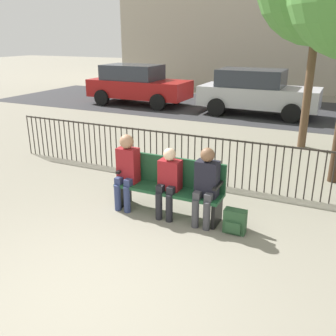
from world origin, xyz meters
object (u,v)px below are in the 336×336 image
Objects in this scene: parked_car_1 at (137,84)px; seated_person_1 at (169,179)px; park_bench at (170,184)px; backpack at (235,222)px; parked_car_2 at (256,91)px; seated_person_2 at (206,183)px; seated_person_0 at (127,167)px.

seated_person_1 is at bearing -57.57° from parked_car_1.
park_bench is 1.57× the size of seated_person_1.
backpack is 9.06m from parked_car_2.
backpack is at bearing -52.95° from parked_car_1.
parked_car_1 reaches higher than park_bench.
parked_car_2 is (-1.74, 8.86, 0.66)m from backpack.
backpack is at bearing -78.88° from parked_car_2.
seated_person_2 reaches higher than seated_person_1.
seated_person_2 is at bearing 170.17° from backpack.
seated_person_0 reaches higher than park_bench.
park_bench is at bearing -86.09° from parked_car_2.
parked_car_2 is (-0.63, 8.78, 0.21)m from seated_person_1.
seated_person_1 is at bearing -85.92° from parked_car_2.
seated_person_2 is at bearing 0.46° from seated_person_1.
backpack is (1.12, -0.08, -0.46)m from seated_person_1.
park_bench is 4.84× the size of backpack.
seated_person_2 is at bearing -0.10° from seated_person_0.
seated_person_0 reaches higher than backpack.
seated_person_2 is at bearing -11.13° from park_bench.
backpack is at bearing -2.71° from seated_person_0.
seated_person_1 is (0.77, -0.01, -0.08)m from seated_person_0.
parked_car_2 reaches higher than park_bench.
backpack is 0.09× the size of parked_car_1.
parked_car_1 is 1.00× the size of parked_car_2.
parked_car_1 is at bearing 118.77° from seated_person_0.
seated_person_1 is 1.21m from backpack.
parked_car_1 is at bearing 122.66° from park_bench.
seated_person_2 is 0.29× the size of parked_car_2.
park_bench is at bearing 169.43° from backpack.
backpack is (0.50, -0.09, -0.50)m from seated_person_2.
parked_car_1 is (-6.72, 8.91, 0.66)m from backpack.
seated_person_2 is 0.29× the size of parked_car_1.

